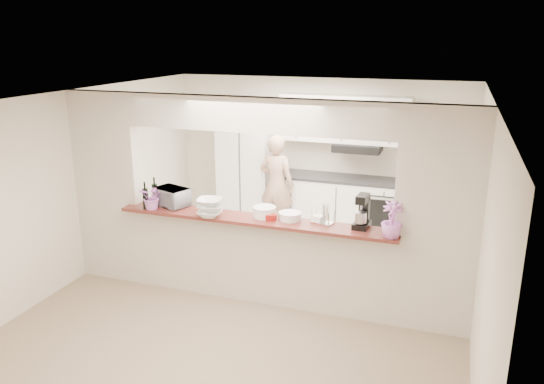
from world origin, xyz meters
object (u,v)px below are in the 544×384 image
at_px(stand_mixer, 362,212).
at_px(person, 277,185).
at_px(toaster_oven, 171,197).
at_px(refrigerator, 443,192).

distance_m(stand_mixer, person, 2.88).
xyz_separation_m(toaster_oven, person, (0.64, 2.25, -0.38)).
bearing_deg(toaster_oven, stand_mixer, 19.94).
height_order(refrigerator, stand_mixer, refrigerator).
height_order(refrigerator, toaster_oven, refrigerator).
relative_size(toaster_oven, stand_mixer, 1.09).
bearing_deg(refrigerator, stand_mixer, -107.16).
relative_size(refrigerator, toaster_oven, 4.03).
height_order(refrigerator, person, refrigerator).
distance_m(toaster_oven, stand_mixer, 2.40).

